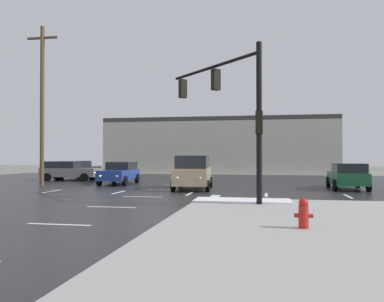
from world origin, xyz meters
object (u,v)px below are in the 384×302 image
Objects in this scene: sedan_green at (348,176)px; sedan_blue at (120,172)px; traffic_signal_mast at (231,100)px; suv_tan at (193,171)px; fire_hydrant at (304,213)px; sedan_black at (79,169)px; utility_pole_far at (42,103)px; sedan_grey at (68,170)px.

sedan_blue is at bearing 84.49° from sedan_green.
traffic_signal_mast is 7.85m from suv_tan.
traffic_signal_mast reaches higher than fire_hydrant.
sedan_green is at bearing 74.82° from fire_hydrant.
sedan_green is 22.66m from sedan_black.
sedan_grey is at bearing 98.61° from utility_pole_far.
traffic_signal_mast is 7.83m from fire_hydrant.
suv_tan is 15.30m from sedan_black.
sedan_black is (-14.93, 15.89, -3.58)m from traffic_signal_mast.
fire_hydrant is at bearing 31.79° from sedan_blue.
suv_tan is at bearing -5.68° from utility_pole_far.
suv_tan reaches higher than sedan_green.
sedan_green and sedan_grey have the same top height.
sedan_blue and sedan_grey have the same top height.
sedan_green is at bearing 80.05° from sedan_blue.
traffic_signal_mast is at bearing -29.26° from utility_pole_far.
sedan_blue is at bearing 124.62° from fire_hydrant.
utility_pole_far is (-19.84, -0.48, 4.82)m from sedan_green.
suv_tan is (-2.85, 6.51, -3.34)m from traffic_signal_mast.
sedan_blue is at bearing 26.77° from utility_pole_far.
sedan_black is at bearing -137.03° from sedan_blue.
fire_hydrant is (2.42, -6.34, -3.90)m from traffic_signal_mast.
sedan_green is 21.15m from sedan_grey.
suv_tan is at bearing -123.23° from sedan_black.
traffic_signal_mast is 8.05× the size of fire_hydrant.
sedan_blue is 6.15m from sedan_grey.
fire_hydrant is 25.36m from sedan_grey.
utility_pole_far reaches higher than sedan_green.
traffic_signal_mast is 1.38× the size of sedan_black.
sedan_grey is (-20.62, 4.68, 0.00)m from sedan_green.
fire_hydrant is at bearing -41.11° from utility_pole_far.
suv_tan is 1.08× the size of sedan_blue.
sedan_black is 9.72m from utility_pole_far.
utility_pole_far is at bearing 17.51° from traffic_signal_mast.
traffic_signal_mast is 22.10m from sedan_black.
sedan_grey is (-5.48, 2.79, 0.00)m from sedan_blue.
sedan_blue is at bearing -129.61° from sedan_black.
sedan_black and sedan_blue have the same top height.
suv_tan is at bearing 57.26° from sedan_blue.
sedan_blue is (-15.14, 1.89, 0.00)m from sedan_green.
utility_pole_far is at bearing -66.06° from sedan_blue.
sedan_black is at bearing 96.81° from sedan_grey.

